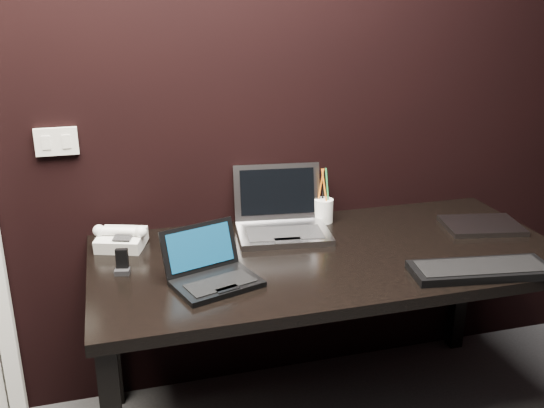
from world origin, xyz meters
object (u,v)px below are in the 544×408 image
object	(u,v)px
netbook	(212,273)
silver_laptop	(282,222)
pen_cup	(324,209)
desk	(329,272)
mobile_phone	(122,264)
closed_laptop	(482,225)
desk_phone	(121,239)
ext_keyboard	(480,270)

from	to	relation	value
netbook	silver_laptop	world-z (taller)	silver_laptop
netbook	pen_cup	bearing A→B (deg)	37.98
desk	pen_cup	size ratio (longest dim) A/B	7.49
silver_laptop	mobile_phone	bearing A→B (deg)	-161.85
desk	mobile_phone	bearing A→B (deg)	177.91
silver_laptop	closed_laptop	distance (m)	0.80
silver_laptop	desk_phone	distance (m)	0.61
netbook	silver_laptop	bearing A→B (deg)	46.02
desk	closed_laptop	world-z (taller)	closed_laptop
pen_cup	mobile_phone	bearing A→B (deg)	-161.65
silver_laptop	closed_laptop	size ratio (longest dim) A/B	1.16
ext_keyboard	closed_laptop	size ratio (longest dim) A/B	1.47
ext_keyboard	mobile_phone	xyz separation A→B (m)	(-1.15, 0.33, 0.02)
desk	ext_keyboard	xyz separation A→B (m)	(0.42, -0.30, 0.09)
netbook	closed_laptop	xyz separation A→B (m)	(1.12, 0.18, -0.02)
netbook	pen_cup	size ratio (longest dim) A/B	1.42
desk_phone	mobile_phone	size ratio (longest dim) A/B	2.45
ext_keyboard	pen_cup	size ratio (longest dim) A/B	2.15
silver_laptop	ext_keyboard	xyz separation A→B (m)	(0.54, -0.53, -0.03)
silver_laptop	ext_keyboard	distance (m)	0.75
desk_phone	ext_keyboard	bearing A→B (deg)	-25.32
silver_laptop	mobile_phone	xyz separation A→B (m)	(-0.62, -0.20, -0.01)
netbook	desk	bearing A→B (deg)	15.09
closed_laptop	ext_keyboard	bearing A→B (deg)	-124.14
netbook	closed_laptop	size ratio (longest dim) A/B	0.97
ext_keyboard	pen_cup	xyz separation A→B (m)	(-0.34, 0.60, 0.04)
pen_cup	closed_laptop	bearing A→B (deg)	-21.83
desk	desk_phone	world-z (taller)	desk_phone
ext_keyboard	closed_laptop	distance (m)	0.44
mobile_phone	pen_cup	distance (m)	0.86
ext_keyboard	pen_cup	world-z (taller)	pen_cup
silver_laptop	pen_cup	world-z (taller)	silver_laptop
desk	netbook	bearing A→B (deg)	-164.91
netbook	pen_cup	distance (m)	0.68
desk_phone	pen_cup	size ratio (longest dim) A/B	0.91
closed_laptop	desk_phone	bearing A→B (deg)	172.59
silver_laptop	mobile_phone	world-z (taller)	silver_laptop
closed_laptop	pen_cup	size ratio (longest dim) A/B	1.46
netbook	desk_phone	xyz separation A→B (m)	(-0.27, 0.37, 0.00)
netbook	ext_keyboard	xyz separation A→B (m)	(0.88, -0.18, -0.02)
desk	ext_keyboard	world-z (taller)	ext_keyboard
ext_keyboard	closed_laptop	world-z (taller)	ext_keyboard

